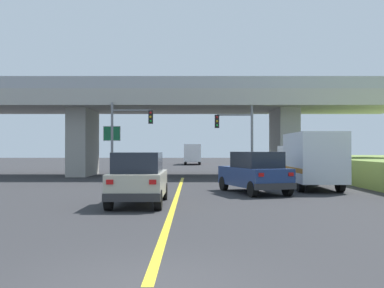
% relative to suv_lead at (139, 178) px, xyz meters
% --- Properties ---
extents(ground, '(160.00, 160.00, 0.00)m').
position_rel_suv_lead_xyz_m(ground, '(1.36, 19.58, -1.01)').
color(ground, '#2B2B2D').
extents(overpass_bridge, '(35.81, 8.46, 7.48)m').
position_rel_suv_lead_xyz_m(overpass_bridge, '(1.36, 19.58, 4.39)').
color(overpass_bridge, '#A8A59E').
rests_on(overpass_bridge, ground).
extents(lane_divider_stripe, '(0.20, 26.95, 0.01)m').
position_rel_suv_lead_xyz_m(lane_divider_stripe, '(1.36, 3.11, -1.01)').
color(lane_divider_stripe, yellow).
rests_on(lane_divider_stripe, ground).
extents(suv_lead, '(1.99, 4.48, 2.02)m').
position_rel_suv_lead_xyz_m(suv_lead, '(0.00, 0.00, 0.00)').
color(suv_lead, '#B7B29E').
rests_on(suv_lead, ground).
extents(suv_crossing, '(3.26, 5.06, 2.02)m').
position_rel_suv_lead_xyz_m(suv_crossing, '(5.10, 4.59, 0.00)').
color(suv_crossing, navy).
rests_on(suv_crossing, ground).
extents(box_truck, '(2.33, 6.66, 3.00)m').
position_rel_suv_lead_xyz_m(box_truck, '(8.46, 7.10, 0.57)').
color(box_truck, silver).
rests_on(box_truck, ground).
extents(traffic_signal_nearside, '(2.81, 0.36, 5.44)m').
position_rel_suv_lead_xyz_m(traffic_signal_nearside, '(5.50, 15.53, 2.38)').
color(traffic_signal_nearside, slate).
rests_on(traffic_signal_nearside, ground).
extents(traffic_signal_farside, '(3.04, 0.36, 5.52)m').
position_rel_suv_lead_xyz_m(traffic_signal_farside, '(-2.71, 15.12, 2.54)').
color(traffic_signal_farside, slate).
rests_on(traffic_signal_farside, ground).
extents(highway_sign, '(1.34, 0.17, 4.10)m').
position_rel_suv_lead_xyz_m(highway_sign, '(-4.15, 17.57, 1.93)').
color(highway_sign, '#56595E').
rests_on(highway_sign, ground).
extents(semi_truck_distant, '(2.33, 7.29, 2.86)m').
position_rel_suv_lead_xyz_m(semi_truck_distant, '(2.11, 47.25, 0.52)').
color(semi_truck_distant, red).
rests_on(semi_truck_distant, ground).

